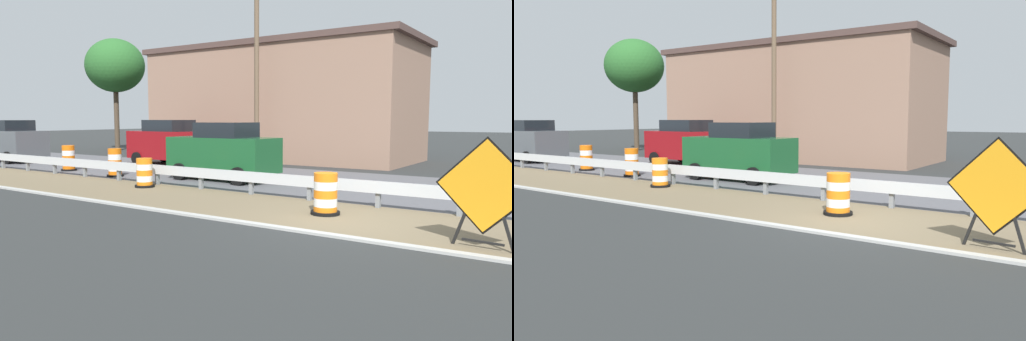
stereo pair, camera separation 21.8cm
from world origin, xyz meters
TOP-DOWN VIEW (x-y plane):
  - ground_plane at (0.00, 0.00)m, footprint 160.00×160.00m
  - median_dirt_strip at (0.60, 0.00)m, footprint 3.60×120.00m
  - far_lane_asphalt at (6.09, 0.00)m, footprint 7.38×120.00m
  - curb_near_edge at (-1.30, 0.00)m, footprint 0.20×120.00m
  - guardrail_median at (2.16, 1.96)m, footprint 0.18×50.16m
  - warning_sign_diamond at (-0.62, -2.98)m, footprint 0.24×1.74m
  - traffic_barrel_nearest at (0.66, 0.72)m, footprint 0.71×0.71m
  - traffic_barrel_close at (1.53, 7.87)m, footprint 0.67×0.67m
  - traffic_barrel_mid at (3.00, 11.12)m, footprint 0.66×0.66m
  - traffic_barrel_far at (3.31, 14.59)m, footprint 0.67×0.67m
  - car_lead_far_lane at (4.55, 6.82)m, footprint 2.06×4.18m
  - car_trailing_far_lane at (4.48, 21.48)m, footprint 2.10×4.75m
  - car_distant_a at (7.84, 12.64)m, footprint 2.19×4.68m
  - roadside_shop_near at (14.36, 10.14)m, footprint 6.68×15.63m
  - utility_pole_near at (10.25, 9.12)m, footprint 0.24×1.80m
  - tree_roadside at (13.73, 23.61)m, footprint 4.20×4.20m

SIDE VIEW (x-z plane):
  - ground_plane at x=0.00m, z-range 0.00..0.00m
  - far_lane_asphalt at x=6.09m, z-range 0.00..0.00m
  - median_dirt_strip at x=0.60m, z-range 0.00..0.01m
  - curb_near_edge at x=-1.30m, z-range -0.05..0.06m
  - traffic_barrel_close at x=1.53m, z-range -0.05..0.94m
  - traffic_barrel_nearest at x=0.66m, z-range -0.05..0.97m
  - traffic_barrel_mid at x=3.00m, z-range -0.05..1.07m
  - traffic_barrel_far at x=3.31m, z-range -0.05..1.08m
  - guardrail_median at x=2.16m, z-range 0.16..0.87m
  - warning_sign_diamond at x=-0.62m, z-range 0.06..2.08m
  - car_lead_far_lane at x=4.55m, z-range 0.00..2.17m
  - car_trailing_far_lane at x=4.48m, z-range 0.00..2.23m
  - car_distant_a at x=7.84m, z-range 0.00..2.25m
  - roadside_shop_near at x=14.36m, z-range 0.01..6.46m
  - utility_pole_near at x=10.25m, z-range 0.16..9.21m
  - tree_roadside at x=13.73m, z-range 2.06..10.04m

